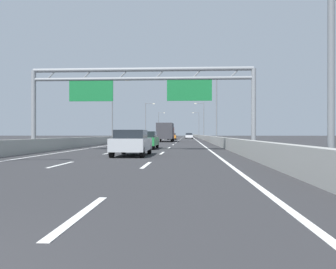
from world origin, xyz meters
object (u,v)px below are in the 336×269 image
(streetlamp_left_mid, at_px, (114,106))
(streetlamp_right_distant, at_px, (198,123))
(black_car, at_px, (188,135))
(streetlamp_left_far, at_px, (146,118))
(sign_gantry, at_px, (141,87))
(streetlamp_right_far, at_px, (203,118))
(orange_car, at_px, (172,136))
(box_truck, at_px, (166,132))
(red_car, at_px, (161,136))
(streetlamp_right_mid, at_px, (215,106))
(green_car, at_px, (147,140))
(silver_car, at_px, (132,142))
(streetlamp_left_distant, at_px, (159,123))
(white_car, at_px, (189,136))

(streetlamp_left_mid, distance_m, streetlamp_right_distant, 84.34)
(black_car, bearing_deg, streetlamp_left_far, -114.62)
(sign_gantry, relative_size, streetlamp_right_distant, 1.81)
(streetlamp_right_far, xyz_separation_m, orange_car, (-7.41, -16.72, -4.65))
(streetlamp_left_mid, relative_size, box_truck, 1.12)
(red_car, bearing_deg, streetlamp_left_mid, -96.00)
(streetlamp_right_mid, height_order, streetlamp_right_far, same)
(streetlamp_left_mid, bearing_deg, streetlamp_right_distant, 79.80)
(sign_gantry, bearing_deg, streetlamp_right_mid, 73.44)
(sign_gantry, relative_size, streetlamp_right_mid, 1.81)
(streetlamp_right_mid, height_order, green_car, streetlamp_right_mid)
(streetlamp_left_far, height_order, red_car, streetlamp_left_far)
(orange_car, distance_m, silver_car, 56.17)
(silver_car, bearing_deg, red_car, 92.94)
(streetlamp_left_distant, distance_m, orange_car, 58.89)
(streetlamp_right_far, xyz_separation_m, streetlamp_left_distant, (-14.93, 41.51, 0.00))
(streetlamp_left_mid, distance_m, box_truck, 9.99)
(sign_gantry, bearing_deg, box_truck, 90.12)
(sign_gantry, distance_m, silver_car, 7.38)
(white_car, bearing_deg, box_truck, -96.69)
(streetlamp_right_far, bearing_deg, streetlamp_left_mid, -109.79)
(streetlamp_right_far, bearing_deg, orange_car, -113.89)
(streetlamp_left_far, xyz_separation_m, green_car, (7.46, -63.23, -4.62))
(streetlamp_right_distant, relative_size, white_car, 2.04)
(black_car, distance_m, silver_car, 97.33)
(sign_gantry, distance_m, streetlamp_right_far, 67.15)
(streetlamp_left_mid, relative_size, streetlamp_right_distant, 1.00)
(streetlamp_right_far, bearing_deg, red_car, -166.30)
(red_car, bearing_deg, streetlamp_right_mid, -74.41)
(sign_gantry, height_order, streetlamp_right_distant, streetlamp_right_distant)
(streetlamp_right_distant, bearing_deg, streetlamp_left_distant, 180.00)
(streetlamp_left_mid, relative_size, black_car, 2.10)
(red_car, distance_m, silver_car, 70.34)
(red_car, bearing_deg, streetlamp_left_distant, 95.29)
(streetlamp_right_mid, height_order, red_car, streetlamp_right_mid)
(black_car, distance_m, orange_car, 41.26)
(streetlamp_left_distant, relative_size, white_car, 2.04)
(streetlamp_right_mid, relative_size, silver_car, 2.03)
(streetlamp_left_mid, relative_size, red_car, 2.05)
(sign_gantry, height_order, orange_car, sign_gantry)
(streetlamp_right_mid, height_order, silver_car, streetlamp_right_mid)
(streetlamp_left_far, distance_m, silver_car, 73.44)
(orange_car, bearing_deg, silver_car, -89.83)
(streetlamp_left_distant, height_order, green_car, streetlamp_left_distant)
(sign_gantry, relative_size, black_car, 3.81)
(silver_car, bearing_deg, box_truck, 90.50)
(green_car, distance_m, red_car, 60.68)
(streetlamp_left_far, bearing_deg, silver_car, -83.98)
(white_car, bearing_deg, black_car, 90.26)
(black_car, relative_size, box_truck, 0.53)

